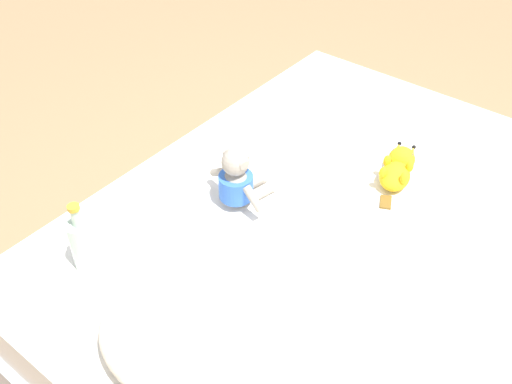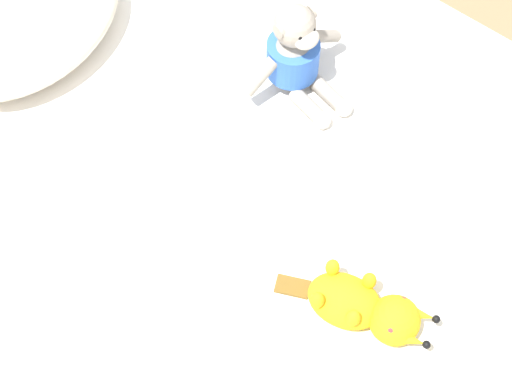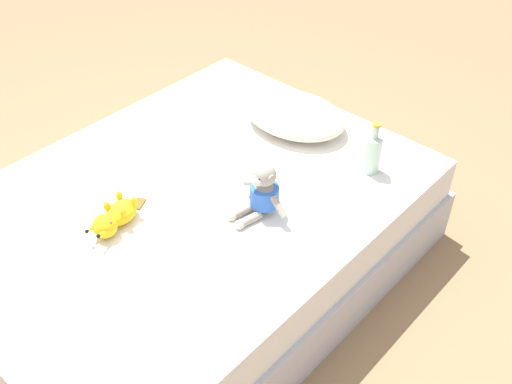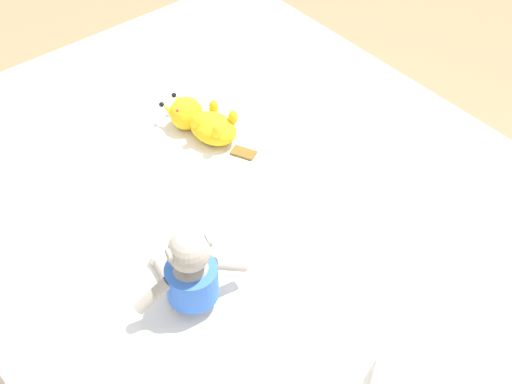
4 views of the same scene
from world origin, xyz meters
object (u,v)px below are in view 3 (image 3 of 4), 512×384
pillow (295,115)px  plush_yellow_creature (114,218)px  bed (191,234)px  glass_bottle (372,153)px  plush_monkey (262,193)px

pillow → plush_yellow_creature: pillow is taller
bed → glass_bottle: bearing=54.0°
bed → pillow: 0.79m
bed → pillow: pillow is taller
plush_monkey → glass_bottle: (0.18, 0.53, 0.00)m
bed → plush_monkey: (0.31, 0.14, 0.34)m
plush_monkey → glass_bottle: size_ratio=1.13×
plush_yellow_creature → plush_monkey: bearing=51.4°
bed → pillow: (0.01, 0.72, 0.31)m
plush_yellow_creature → pillow: bearing=86.0°
pillow → glass_bottle: 0.49m
bed → plush_yellow_creature: plush_yellow_creature is taller
plush_monkey → plush_yellow_creature: (-0.38, -0.47, -0.05)m
bed → glass_bottle: 0.90m
plush_monkey → plush_yellow_creature: plush_monkey is taller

